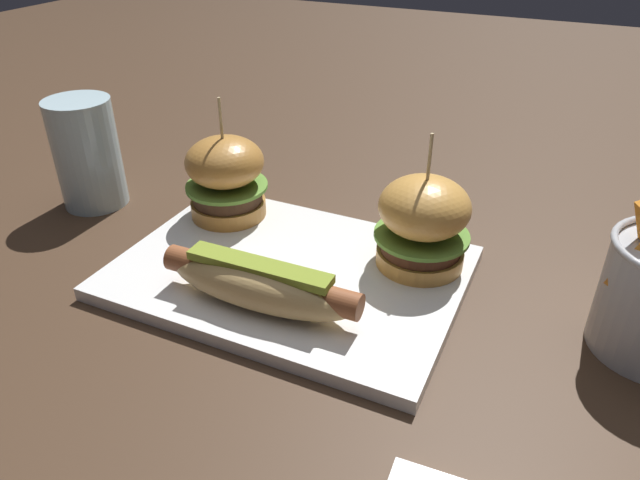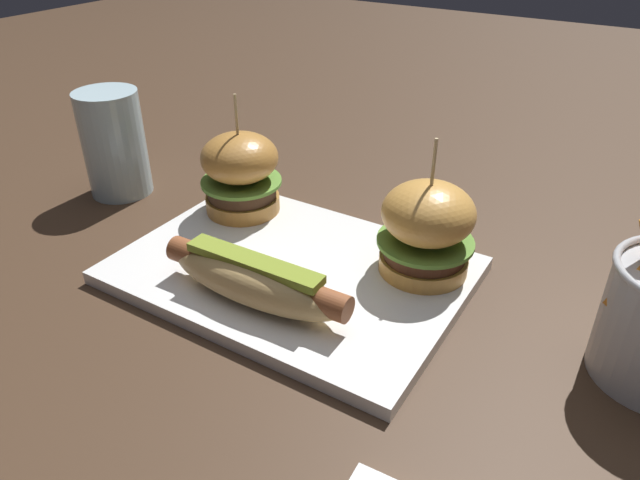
{
  "view_description": "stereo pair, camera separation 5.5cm",
  "coord_description": "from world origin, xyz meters",
  "px_view_note": "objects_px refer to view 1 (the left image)",
  "views": [
    {
      "loc": [
        0.23,
        -0.43,
        0.34
      ],
      "look_at": [
        0.03,
        0.0,
        0.05
      ],
      "focal_mm": 32.79,
      "sensor_mm": 36.0,
      "label": 1
    },
    {
      "loc": [
        0.28,
        -0.4,
        0.34
      ],
      "look_at": [
        0.03,
        0.0,
        0.05
      ],
      "focal_mm": 32.79,
      "sensor_mm": 36.0,
      "label": 2
    }
  ],
  "objects_px": {
    "platter_main": "(290,272)",
    "slider_right": "(423,222)",
    "water_glass": "(87,153)",
    "slider_left": "(226,177)",
    "hot_dog": "(260,284)"
  },
  "relations": [
    {
      "from": "slider_left",
      "to": "water_glass",
      "type": "height_order",
      "value": "slider_left"
    },
    {
      "from": "slider_left",
      "to": "water_glass",
      "type": "bearing_deg",
      "value": -172.89
    },
    {
      "from": "slider_left",
      "to": "water_glass",
      "type": "xyz_separation_m",
      "value": [
        -0.18,
        -0.02,
        0.0
      ]
    },
    {
      "from": "platter_main",
      "to": "water_glass",
      "type": "distance_m",
      "value": 0.3
    },
    {
      "from": "slider_left",
      "to": "platter_main",
      "type": "bearing_deg",
      "value": -30.66
    },
    {
      "from": "hot_dog",
      "to": "water_glass",
      "type": "distance_m",
      "value": 0.32
    },
    {
      "from": "slider_left",
      "to": "hot_dog",
      "type": "bearing_deg",
      "value": -48.12
    },
    {
      "from": "platter_main",
      "to": "slider_left",
      "type": "relative_size",
      "value": 2.44
    },
    {
      "from": "platter_main",
      "to": "slider_left",
      "type": "height_order",
      "value": "slider_left"
    },
    {
      "from": "platter_main",
      "to": "hot_dog",
      "type": "relative_size",
      "value": 1.76
    },
    {
      "from": "platter_main",
      "to": "slider_right",
      "type": "relative_size",
      "value": 2.44
    },
    {
      "from": "slider_right",
      "to": "water_glass",
      "type": "distance_m",
      "value": 0.41
    },
    {
      "from": "slider_left",
      "to": "water_glass",
      "type": "distance_m",
      "value": 0.18
    },
    {
      "from": "hot_dog",
      "to": "platter_main",
      "type": "bearing_deg",
      "value": 94.56
    },
    {
      "from": "platter_main",
      "to": "slider_right",
      "type": "xyz_separation_m",
      "value": [
        0.12,
        0.06,
        0.05
      ]
    }
  ]
}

